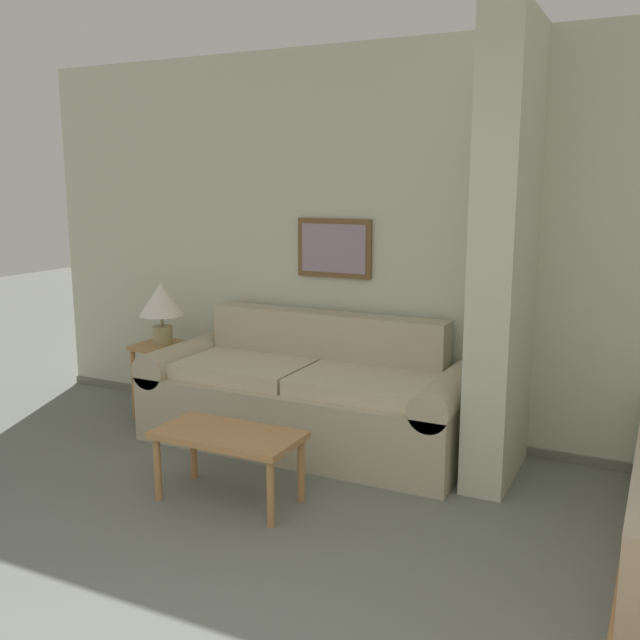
{
  "coord_description": "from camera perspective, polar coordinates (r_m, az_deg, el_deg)",
  "views": [
    {
      "loc": [
        1.01,
        -0.98,
        1.71
      ],
      "look_at": [
        -0.49,
        2.07,
        1.05
      ],
      "focal_mm": 40.0,
      "sensor_mm": 36.0,
      "label": 1
    }
  ],
  "objects": [
    {
      "name": "wall_back",
      "position": [
        4.62,
        13.52,
        5.51
      ],
      "size": [
        7.03,
        0.16,
        2.6
      ],
      "color": "beige",
      "rests_on": "ground_plane"
    },
    {
      "name": "side_table",
      "position": [
        5.38,
        -12.41,
        -3.02
      ],
      "size": [
        0.37,
        0.37,
        0.55
      ],
      "color": "#B27F4C",
      "rests_on": "ground_plane"
    },
    {
      "name": "coffee_table",
      "position": [
        3.92,
        -7.34,
        -9.57
      ],
      "size": [
        0.79,
        0.41,
        0.39
      ],
      "color": "#B27F4C",
      "rests_on": "ground_plane"
    },
    {
      "name": "couch",
      "position": [
        4.72,
        -1.01,
        -6.22
      ],
      "size": [
        2.16,
        0.84,
        0.84
      ],
      "color": "#B7AD8E",
      "rests_on": "ground_plane"
    },
    {
      "name": "table_lamp",
      "position": [
        5.3,
        -12.59,
        1.36
      ],
      "size": [
        0.32,
        0.32,
        0.45
      ],
      "color": "tan",
      "rests_on": "side_table"
    },
    {
      "name": "wall_partition_pillar",
      "position": [
        4.15,
        14.59,
        4.96
      ],
      "size": [
        0.24,
        0.77,
        2.6
      ],
      "color": "beige",
      "rests_on": "ground_plane"
    }
  ]
}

